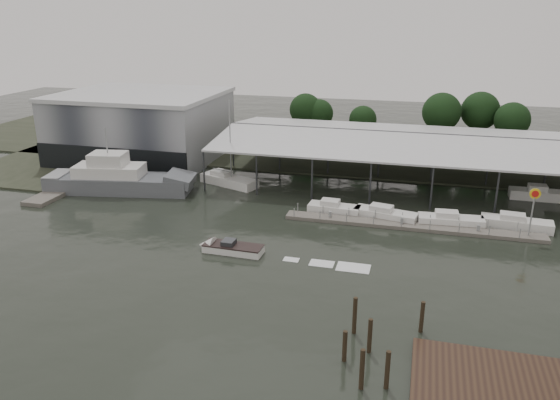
% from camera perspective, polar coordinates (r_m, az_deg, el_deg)
% --- Properties ---
extents(ground, '(200.00, 200.00, 0.00)m').
position_cam_1_polar(ground, '(54.86, -2.79, -5.21)').
color(ground, black).
rests_on(ground, ground).
extents(land_strip_far, '(140.00, 30.00, 0.30)m').
position_cam_1_polar(land_strip_far, '(93.60, 5.01, 5.20)').
color(land_strip_far, '#3A3E2E').
rests_on(land_strip_far, ground).
extents(land_strip_west, '(20.00, 40.00, 0.30)m').
position_cam_1_polar(land_strip_west, '(97.92, -20.14, 4.71)').
color(land_strip_west, '#3A3E2E').
rests_on(land_strip_west, ground).
extents(storage_warehouse, '(24.50, 20.50, 10.50)m').
position_cam_1_polar(storage_warehouse, '(90.48, -14.21, 7.57)').
color(storage_warehouse, '#8F9399').
rests_on(storage_warehouse, ground).
extents(covered_boat_shed, '(58.24, 24.00, 6.96)m').
position_cam_1_polar(covered_boat_shed, '(77.33, 15.83, 6.15)').
color(covered_boat_shed, silver).
rests_on(covered_boat_shed, ground).
extents(trawler_dock, '(3.00, 18.00, 0.50)m').
position_cam_1_polar(trawler_dock, '(79.68, -20.62, 1.62)').
color(trawler_dock, '#67625A').
rests_on(trawler_dock, ground).
extents(floating_dock, '(28.00, 2.00, 1.40)m').
position_cam_1_polar(floating_dock, '(61.76, 13.50, -2.67)').
color(floating_dock, '#67625A').
rests_on(floating_dock, ground).
extents(shell_fuel_sign, '(1.10, 0.18, 5.55)m').
position_cam_1_polar(shell_fuel_sign, '(61.60, 24.97, -0.35)').
color(shell_fuel_sign, gray).
rests_on(shell_fuel_sign, ground).
extents(boardwalk_platform, '(15.00, 12.00, 0.50)m').
position_cam_1_polar(boardwalk_platform, '(40.36, 26.34, -16.90)').
color(boardwalk_platform, '#362316').
rests_on(boardwalk_platform, ground).
extents(grey_trawler, '(19.96, 8.13, 8.84)m').
position_cam_1_polar(grey_trawler, '(74.75, -16.40, 2.04)').
color(grey_trawler, '#585C61').
rests_on(grey_trawler, ground).
extents(white_sailboat, '(8.85, 5.46, 11.74)m').
position_cam_1_polar(white_sailboat, '(75.07, -5.42, 2.08)').
color(white_sailboat, white).
rests_on(white_sailboat, ground).
extents(speedboat_underway, '(17.63, 2.76, 2.00)m').
position_cam_1_polar(speedboat_underway, '(54.46, -5.45, -5.01)').
color(speedboat_underway, white).
rests_on(speedboat_underway, ground).
extents(moored_cruiser_0, '(6.16, 2.58, 1.70)m').
position_cam_1_polar(moored_cruiser_0, '(64.44, 5.62, -0.89)').
color(moored_cruiser_0, white).
rests_on(moored_cruiser_0, ground).
extents(moored_cruiser_1, '(7.47, 3.68, 1.70)m').
position_cam_1_polar(moored_cruiser_1, '(63.48, 10.89, -1.47)').
color(moored_cruiser_1, white).
rests_on(moored_cruiser_1, ground).
extents(moored_cruiser_2, '(7.19, 2.70, 1.70)m').
position_cam_1_polar(moored_cruiser_2, '(63.42, 17.36, -2.05)').
color(moored_cruiser_2, white).
rests_on(moored_cruiser_2, ground).
extents(moored_cruiser_3, '(7.60, 2.93, 1.70)m').
position_cam_1_polar(moored_cruiser_3, '(65.21, 23.42, -2.21)').
color(moored_cruiser_3, white).
rests_on(moored_cruiser_3, ground).
extents(mooring_pilings, '(5.30, 7.94, 3.56)m').
position_cam_1_polar(mooring_pilings, '(39.09, 9.72, -14.67)').
color(mooring_pilings, '#352A1A').
rests_on(mooring_pilings, ground).
extents(horizon_tree_line, '(66.89, 11.08, 9.70)m').
position_cam_1_polar(horizon_tree_line, '(97.63, 20.60, 8.07)').
color(horizon_tree_line, '#2E2114').
rests_on(horizon_tree_line, ground).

